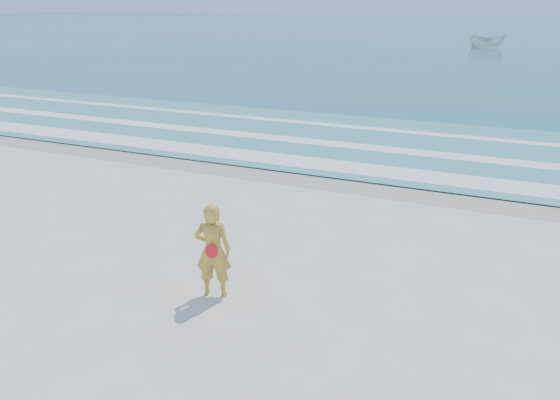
% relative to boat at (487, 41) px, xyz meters
% --- Properties ---
extents(ground, '(400.00, 400.00, 0.00)m').
position_rel_boat_xyz_m(ground, '(-0.66, -64.89, -0.81)').
color(ground, silver).
rests_on(ground, ground).
extents(wet_sand, '(400.00, 2.40, 0.00)m').
position_rel_boat_xyz_m(wet_sand, '(-0.66, -55.89, -0.80)').
color(wet_sand, '#B2A893').
rests_on(wet_sand, ground).
extents(ocean, '(400.00, 190.00, 0.04)m').
position_rel_boat_xyz_m(ocean, '(-0.66, 40.11, -0.79)').
color(ocean, '#19727F').
rests_on(ocean, ground).
extents(shallow, '(400.00, 10.00, 0.01)m').
position_rel_boat_xyz_m(shallow, '(-0.66, -50.89, -0.76)').
color(shallow, '#59B7AD').
rests_on(shallow, ocean).
extents(foam_near, '(400.00, 1.40, 0.01)m').
position_rel_boat_xyz_m(foam_near, '(-0.66, -54.59, -0.75)').
color(foam_near, white).
rests_on(foam_near, shallow).
extents(foam_mid, '(400.00, 0.90, 0.01)m').
position_rel_boat_xyz_m(foam_mid, '(-0.66, -51.69, -0.75)').
color(foam_mid, white).
rests_on(foam_mid, shallow).
extents(foam_far, '(400.00, 0.60, 0.01)m').
position_rel_boat_xyz_m(foam_far, '(-0.66, -48.39, -0.75)').
color(foam_far, white).
rests_on(foam_far, shallow).
extents(boat, '(4.09, 1.86, 1.53)m').
position_rel_boat_xyz_m(boat, '(0.00, 0.00, 0.00)').
color(boat, silver).
rests_on(boat, ocean).
extents(woman, '(0.80, 0.65, 1.90)m').
position_rel_boat_xyz_m(woman, '(-0.72, -63.85, 0.15)').
color(woman, gold).
rests_on(woman, ground).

